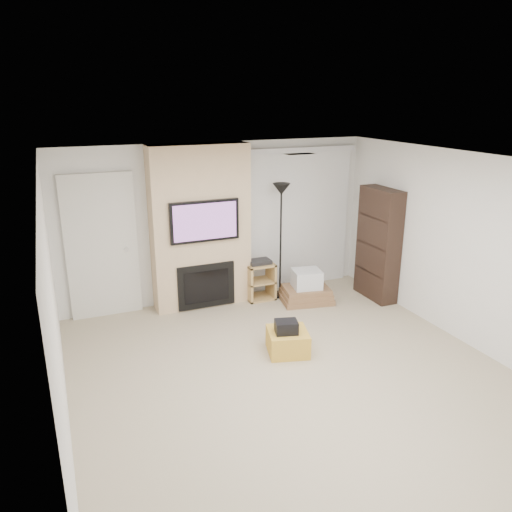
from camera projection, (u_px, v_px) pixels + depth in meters
name	position (u px, v px, depth m)	size (l,w,h in m)	color
floor	(295.00, 378.00, 5.86)	(5.00, 5.50, 0.00)	tan
ceiling	(301.00, 164.00, 5.09)	(5.00, 5.50, 0.00)	white
wall_back	(218.00, 222.00, 7.89)	(5.00, 2.50, 0.00)	white
wall_front	(505.00, 423.00, 3.06)	(5.00, 2.50, 0.00)	white
wall_left	(55.00, 315.00, 4.55)	(5.50, 2.50, 0.00)	white
wall_right	(472.00, 252.00, 6.39)	(5.50, 2.50, 0.00)	white
hvac_vent	(300.00, 154.00, 5.94)	(0.35, 0.18, 0.01)	silver
ottoman	(288.00, 342.00, 6.40)	(0.50, 0.50, 0.30)	gold
black_bag	(286.00, 327.00, 6.29)	(0.28, 0.22, 0.16)	black
fireplace_wall	(201.00, 228.00, 7.58)	(1.50, 0.47, 2.50)	beige
entry_door	(102.00, 248.00, 7.25)	(1.02, 0.11, 2.14)	silver
vertical_blinds	(298.00, 214.00, 8.35)	(1.98, 0.10, 2.37)	silver
floor_lamp	(281.00, 209.00, 7.82)	(0.28, 0.28, 1.87)	black
av_stand	(259.00, 278.00, 8.05)	(0.45, 0.38, 0.66)	tan
box_stack	(306.00, 290.00, 7.98)	(0.88, 0.73, 0.53)	#8B6543
bookshelf	(378.00, 244.00, 7.95)	(0.30, 0.80, 1.80)	black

